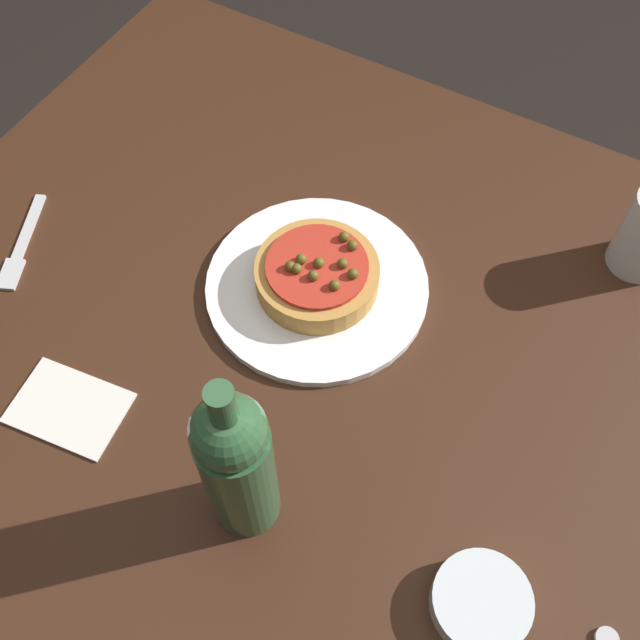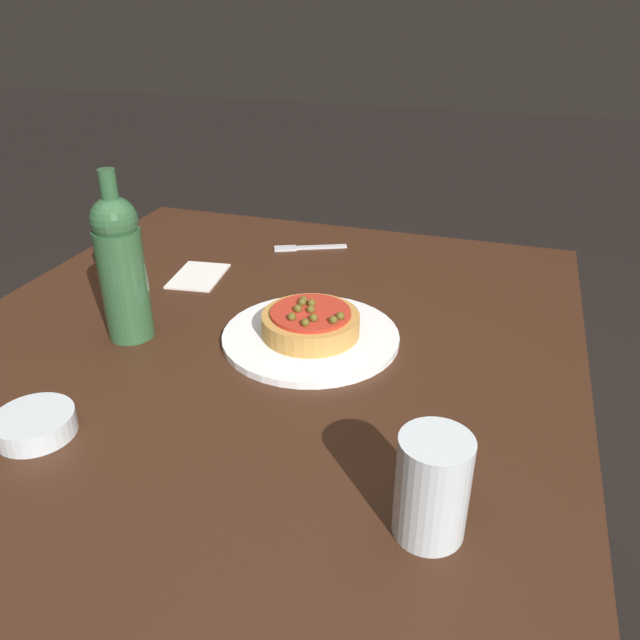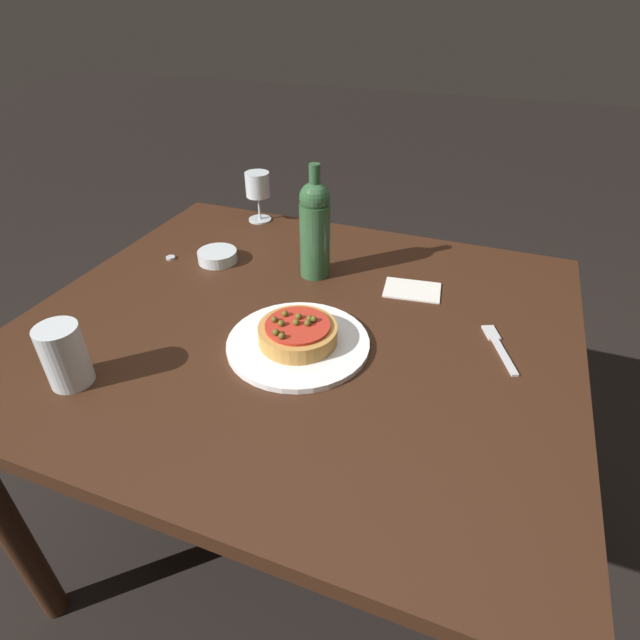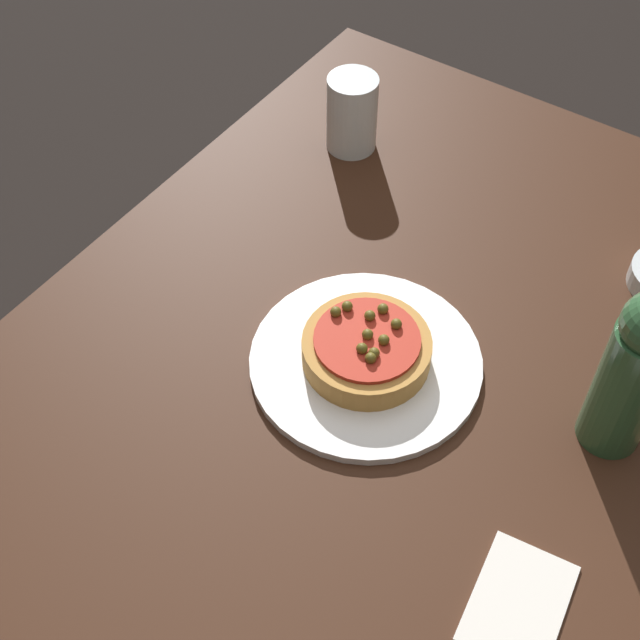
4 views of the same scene
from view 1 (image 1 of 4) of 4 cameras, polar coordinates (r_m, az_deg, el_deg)
name	(u,v)px [view 1 (image 1 of 4)]	position (r m, az deg, el deg)	size (l,w,h in m)	color
ground_plane	(313,527)	(1.65, -0.53, -15.51)	(14.00, 14.00, 0.00)	black
dining_table	(309,383)	(1.02, -0.83, -4.83)	(1.17, 1.04, 0.77)	#381E11
dinner_plate	(317,286)	(0.98, -0.23, 2.61)	(0.29, 0.29, 0.01)	white
pizza	(317,274)	(0.96, -0.22, 3.50)	(0.16, 0.16, 0.05)	#BC843D
wine_bottle	(237,463)	(0.74, -6.37, -10.77)	(0.07, 0.07, 0.28)	#2D5633
side_bowl	(481,602)	(0.83, 12.15, -20.29)	(0.10, 0.10, 0.03)	silver
fork	(21,247)	(1.10, -21.82, 5.16)	(0.08, 0.16, 0.00)	silver
paper_napkin	(69,408)	(0.94, -18.58, -6.35)	(0.14, 0.11, 0.00)	silver
bottle_cap	(607,639)	(0.87, 21.01, -21.75)	(0.02, 0.02, 0.01)	#B7B7BC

